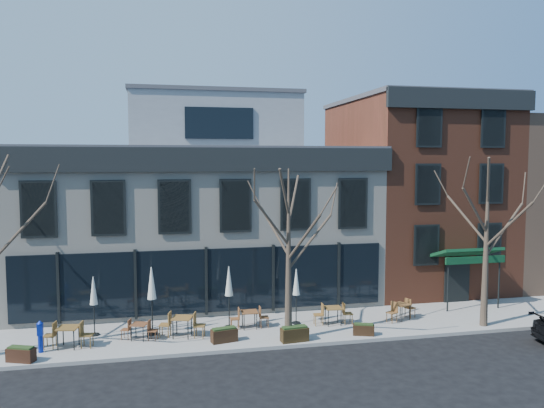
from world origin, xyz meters
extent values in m
plane|color=black|center=(0.00, 0.00, 0.00)|extent=(120.00, 120.00, 0.00)
cube|color=gray|center=(3.25, -2.15, 0.07)|extent=(33.50, 4.70, 0.15)
cube|color=beige|center=(0.00, 5.00, 4.00)|extent=(18.00, 10.00, 8.00)
cube|color=#47474C|center=(0.00, 5.00, 8.05)|extent=(18.30, 10.30, 0.30)
cube|color=black|center=(0.00, -0.12, 7.55)|extent=(18.30, 0.25, 1.10)
cube|color=black|center=(-9.12, 5.00, 7.55)|extent=(0.25, 10.30, 1.10)
cube|color=black|center=(0.00, -0.06, 1.90)|extent=(17.20, 0.12, 3.00)
cube|color=black|center=(-9.06, 4.00, 1.90)|extent=(0.12, 7.50, 3.00)
cube|color=gray|center=(1.00, 6.00, 9.60)|extent=(9.00, 6.50, 3.00)
cube|color=brown|center=(13.00, 5.00, 5.50)|extent=(8.00, 10.00, 11.00)
cube|color=#47474C|center=(13.00, 5.00, 11.05)|extent=(8.20, 10.20, 0.25)
cube|color=black|center=(13.00, -0.12, 10.60)|extent=(8.20, 0.25, 1.00)
cube|color=#0C351C|center=(13.00, -0.85, 2.90)|extent=(3.20, 1.66, 0.67)
cube|color=black|center=(13.00, -0.05, 1.25)|extent=(1.40, 0.10, 2.50)
cube|color=#8C664C|center=(23.00, 6.00, 5.00)|extent=(12.00, 12.00, 10.00)
cylinder|color=#382B21|center=(-7.43, -3.01, 4.68)|extent=(2.23, 0.50, 2.48)
cone|color=#382B21|center=(3.00, -3.90, 3.67)|extent=(0.34, 0.34, 7.04)
cylinder|color=#382B21|center=(3.95, -3.73, 4.18)|extent=(2.00, 0.46, 2.21)
cylinder|color=#382B21|center=(2.60, -3.04, 4.59)|extent=(0.93, 1.84, 1.91)
cylinder|color=#382B21|center=(2.25, -4.17, 5.04)|extent=(1.61, 0.68, 1.97)
cylinder|color=#382B21|center=(3.40, -4.76, 4.51)|extent=(0.93, 1.83, 2.03)
cone|color=#382B21|center=(12.00, -3.90, 3.89)|extent=(0.34, 0.34, 7.48)
cylinder|color=#382B21|center=(13.01, -3.72, 4.43)|extent=(2.12, 0.48, 2.35)
cylinder|color=#382B21|center=(11.57, -2.99, 4.86)|extent=(0.98, 1.94, 2.03)
cylinder|color=#382B21|center=(11.20, -4.19, 5.35)|extent=(1.71, 0.71, 2.09)
cylinder|color=#382B21|center=(12.42, -4.81, 4.78)|extent=(0.98, 1.94, 2.16)
cylinder|color=#0B239A|center=(-6.65, -3.24, 0.48)|extent=(0.19, 0.19, 0.67)
cube|color=#0B239A|center=(-6.65, -3.24, 1.05)|extent=(0.22, 0.18, 0.48)
cone|color=#0B239A|center=(-6.65, -3.24, 1.34)|extent=(0.25, 0.25, 0.11)
cube|color=brown|center=(-5.69, -2.93, 0.96)|extent=(0.90, 0.90, 0.04)
cylinder|color=black|center=(-6.04, -3.18, 0.55)|extent=(0.04, 0.04, 0.80)
cylinder|color=black|center=(-5.43, -3.29, 0.55)|extent=(0.04, 0.04, 0.80)
cylinder|color=black|center=(-5.94, -2.57, 0.55)|extent=(0.04, 0.04, 0.80)
cylinder|color=black|center=(-5.33, -2.68, 0.55)|extent=(0.04, 0.04, 0.80)
cube|color=brown|center=(-2.98, -2.56, 0.80)|extent=(0.79, 0.79, 0.04)
cylinder|color=black|center=(-3.30, -2.71, 0.47)|extent=(0.04, 0.04, 0.64)
cylinder|color=black|center=(-2.83, -2.87, 0.47)|extent=(0.04, 0.04, 0.64)
cylinder|color=black|center=(-3.14, -2.24, 0.47)|extent=(0.04, 0.04, 0.64)
cylinder|color=black|center=(-2.67, -2.40, 0.47)|extent=(0.04, 0.04, 0.64)
cube|color=brown|center=(-1.24, -2.60, 0.97)|extent=(0.98, 0.98, 0.04)
cylinder|color=black|center=(-1.63, -2.81, 0.55)|extent=(0.04, 0.04, 0.81)
cylinder|color=black|center=(-1.03, -2.99, 0.55)|extent=(0.04, 0.04, 0.81)
cylinder|color=black|center=(-1.45, -2.21, 0.55)|extent=(0.04, 0.04, 0.81)
cylinder|color=black|center=(-0.85, -2.38, 0.55)|extent=(0.04, 0.04, 0.81)
cube|color=brown|center=(1.71, -2.03, 0.88)|extent=(0.71, 0.71, 0.04)
cylinder|color=black|center=(1.42, -2.31, 0.51)|extent=(0.04, 0.04, 0.72)
cylinder|color=black|center=(1.98, -2.32, 0.51)|extent=(0.04, 0.04, 0.72)
cylinder|color=black|center=(1.43, -1.75, 0.51)|extent=(0.04, 0.04, 0.72)
cylinder|color=black|center=(1.99, -1.76, 0.51)|extent=(0.04, 0.04, 0.72)
cube|color=brown|center=(5.47, -2.32, 0.91)|extent=(0.78, 0.78, 0.04)
cylinder|color=black|center=(5.16, -2.59, 0.52)|extent=(0.04, 0.04, 0.75)
cylinder|color=black|center=(5.73, -2.64, 0.52)|extent=(0.04, 0.04, 0.75)
cylinder|color=black|center=(5.20, -2.01, 0.52)|extent=(0.04, 0.04, 0.75)
cylinder|color=black|center=(5.78, -2.06, 0.52)|extent=(0.04, 0.04, 0.75)
cube|color=brown|center=(8.77, -2.32, 0.88)|extent=(0.92, 0.92, 0.04)
cylinder|color=black|center=(8.64, -2.69, 0.51)|extent=(0.04, 0.04, 0.72)
cylinder|color=black|center=(9.14, -2.46, 0.51)|extent=(0.04, 0.04, 0.72)
cylinder|color=black|center=(8.40, -2.19, 0.51)|extent=(0.04, 0.04, 0.72)
cylinder|color=black|center=(8.91, -1.96, 0.51)|extent=(0.04, 0.04, 0.72)
cylinder|color=black|center=(-4.85, -1.59, 0.18)|extent=(0.40, 0.40, 0.05)
cylinder|color=black|center=(-4.85, -1.59, 1.15)|extent=(0.05, 0.05, 2.01)
cone|color=beige|center=(-4.85, -1.59, 2.07)|extent=(0.33, 0.33, 1.19)
cylinder|color=black|center=(-2.46, -1.99, 0.18)|extent=(0.46, 0.46, 0.06)
cylinder|color=black|center=(-2.46, -1.99, 1.31)|extent=(0.05, 0.05, 2.32)
cone|color=silver|center=(-2.46, -1.99, 2.36)|extent=(0.38, 0.38, 1.37)
cylinder|color=black|center=(0.84, -1.79, 0.18)|extent=(0.44, 0.44, 0.06)
cylinder|color=black|center=(0.84, -1.79, 1.24)|extent=(0.05, 0.05, 2.19)
cone|color=beige|center=(0.84, -1.79, 2.24)|extent=(0.36, 0.36, 1.29)
cylinder|color=black|center=(3.88, -1.85, 0.18)|extent=(0.40, 0.40, 0.05)
cylinder|color=black|center=(3.88, -1.85, 1.15)|extent=(0.05, 0.05, 2.01)
cone|color=beige|center=(3.88, -1.85, 2.07)|extent=(0.33, 0.33, 1.19)
cube|color=black|center=(-7.16, -4.09, 0.40)|extent=(1.09, 0.74, 0.50)
cube|color=#1E3314|center=(-7.16, -4.09, 0.67)|extent=(0.96, 0.63, 0.08)
cube|color=black|center=(0.39, -3.57, 0.41)|extent=(1.12, 0.63, 0.53)
cube|color=#1E3314|center=(0.39, -3.57, 0.70)|extent=(1.00, 0.53, 0.08)
cube|color=black|center=(3.21, -4.11, 0.43)|extent=(1.16, 0.55, 0.56)
cube|color=#1E3314|center=(3.21, -4.11, 0.73)|extent=(1.04, 0.45, 0.09)
cube|color=black|center=(6.26, -3.99, 0.37)|extent=(0.95, 0.63, 0.44)
cube|color=#1E3314|center=(6.26, -3.99, 0.61)|extent=(0.84, 0.53, 0.07)
camera|label=1|loc=(-2.16, -24.50, 7.54)|focal=35.00mm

